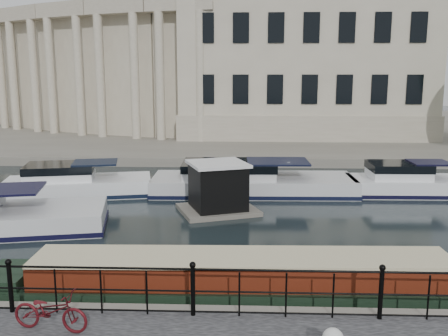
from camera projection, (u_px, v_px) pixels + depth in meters
The scene contains 8 objects.
ground_plane at pixel (202, 294), 13.13m from camera, with size 160.00×160.00×0.00m, color black.
far_bank at pixel (234, 127), 51.37m from camera, with size 120.00×42.00×0.55m, color #6B665B.
railing at pixel (193, 287), 10.70m from camera, with size 24.14×0.14×1.22m.
civic_building at pixel (222, 59), 45.94m from camera, with size 53.55×31.84×16.85m.
bicycle at pixel (50, 311), 10.10m from camera, with size 0.56×1.62×0.85m, color #4A0D12.
narrowboat at pixel (242, 286), 12.71m from camera, with size 13.20×2.09×1.49m.
harbour_hut at pixel (218, 190), 20.75m from camera, with size 3.75×3.45×2.19m.
cabin_cruisers at pixel (166, 196), 22.16m from camera, with size 26.30×10.80×1.99m.
Camera 1 is at (1.07, -12.25, 5.70)m, focal length 40.00 mm.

